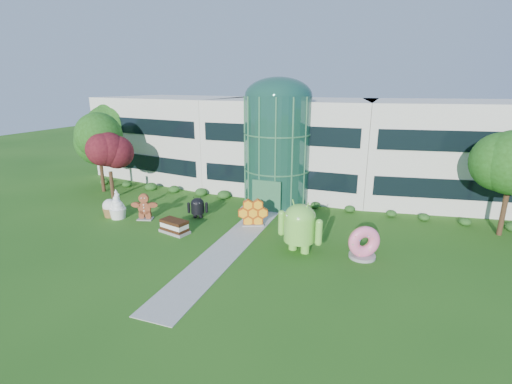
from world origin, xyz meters
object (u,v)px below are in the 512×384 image
at_px(android_green, 300,224).
at_px(gingerbread, 144,206).
at_px(android_black, 198,206).
at_px(donut, 363,242).

height_order(android_green, gingerbread, android_green).
relative_size(android_black, gingerbread, 0.83).
relative_size(android_black, donut, 0.91).
xyz_separation_m(android_black, donut, (13.63, -2.87, 0.10)).
distance_m(donut, gingerbread, 17.56).
relative_size(android_green, android_black, 1.91).
bearing_deg(android_green, donut, 22.43).
xyz_separation_m(android_black, gingerbread, (-3.90, -1.90, 0.11)).
relative_size(android_green, donut, 1.74).
distance_m(android_black, donut, 13.93).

